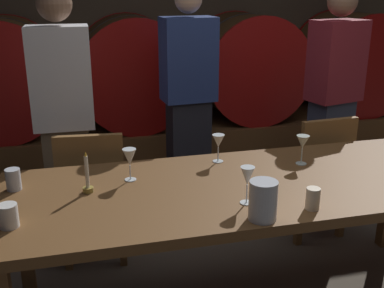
# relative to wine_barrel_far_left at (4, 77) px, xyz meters

# --- Properties ---
(back_wall) EXTENTS (6.34, 0.24, 2.59)m
(back_wall) POSITION_rel_wine_barrel_far_left_xyz_m (1.67, 0.55, 0.35)
(back_wall) COLOR brown
(back_wall) RESTS_ON ground
(barrel_shelf) EXTENTS (5.71, 0.90, 0.45)m
(barrel_shelf) POSITION_rel_wine_barrel_far_left_xyz_m (1.67, 0.00, -0.72)
(barrel_shelf) COLOR brown
(barrel_shelf) RESTS_ON ground
(wine_barrel_far_left) EXTENTS (1.01, 0.80, 1.01)m
(wine_barrel_far_left) POSITION_rel_wine_barrel_far_left_xyz_m (0.00, 0.00, 0.00)
(wine_barrel_far_left) COLOR brown
(wine_barrel_far_left) RESTS_ON barrel_shelf
(wine_barrel_center_left) EXTENTS (1.01, 0.80, 1.01)m
(wine_barrel_center_left) POSITION_rel_wine_barrel_far_left_xyz_m (1.10, 0.00, 0.00)
(wine_barrel_center_left) COLOR #513319
(wine_barrel_center_left) RESTS_ON barrel_shelf
(wine_barrel_center_right) EXTENTS (1.01, 0.80, 1.01)m
(wine_barrel_center_right) POSITION_rel_wine_barrel_far_left_xyz_m (2.21, 0.00, 0.00)
(wine_barrel_center_right) COLOR #513319
(wine_barrel_center_right) RESTS_ON barrel_shelf
(wine_barrel_far_right) EXTENTS (1.01, 0.80, 1.01)m
(wine_barrel_far_right) POSITION_rel_wine_barrel_far_left_xyz_m (3.34, 0.00, 0.00)
(wine_barrel_far_right) COLOR brown
(wine_barrel_far_right) RESTS_ON barrel_shelf
(dining_table) EXTENTS (2.47, 0.91, 0.75)m
(dining_table) POSITION_rel_wine_barrel_far_left_xyz_m (1.39, -2.25, -0.26)
(dining_table) COLOR brown
(dining_table) RESTS_ON ground
(chair_left) EXTENTS (0.44, 0.44, 0.88)m
(chair_left) POSITION_rel_wine_barrel_far_left_xyz_m (0.63, -1.54, -0.45)
(chair_left) COLOR brown
(chair_left) RESTS_ON ground
(chair_right) EXTENTS (0.43, 0.43, 0.88)m
(chair_right) POSITION_rel_wine_barrel_far_left_xyz_m (2.14, -1.59, -0.45)
(chair_right) COLOR brown
(chair_right) RESTS_ON ground
(guest_left) EXTENTS (0.38, 0.25, 1.70)m
(guest_left) POSITION_rel_wine_barrel_far_left_xyz_m (0.49, -1.22, -0.07)
(guest_left) COLOR brown
(guest_left) RESTS_ON ground
(guest_center) EXTENTS (0.40, 0.27, 1.70)m
(guest_center) POSITION_rel_wine_barrel_far_left_xyz_m (1.39, -0.99, -0.08)
(guest_center) COLOR black
(guest_center) RESTS_ON ground
(guest_right) EXTENTS (0.43, 0.33, 1.69)m
(guest_right) POSITION_rel_wine_barrel_far_left_xyz_m (2.45, -1.20, -0.07)
(guest_right) COLOR #33384C
(guest_right) RESTS_ON ground
(candle_center) EXTENTS (0.05, 0.05, 0.21)m
(candle_center) POSITION_rel_wine_barrel_far_left_xyz_m (0.60, -2.16, -0.13)
(candle_center) COLOR olive
(candle_center) RESTS_ON dining_table
(pitcher) EXTENTS (0.12, 0.12, 0.17)m
(pitcher) POSITION_rel_wine_barrel_far_left_xyz_m (1.30, -2.63, -0.10)
(pitcher) COLOR silver
(pitcher) RESTS_ON dining_table
(wine_glass_far_left) EXTENTS (0.07, 0.07, 0.17)m
(wine_glass_far_left) POSITION_rel_wine_barrel_far_left_xyz_m (0.81, -2.06, -0.07)
(wine_glass_far_left) COLOR white
(wine_glass_far_left) RESTS_ON dining_table
(wine_glass_left) EXTENTS (0.07, 0.07, 0.18)m
(wine_glass_left) POSITION_rel_wine_barrel_far_left_xyz_m (1.29, -2.46, -0.06)
(wine_glass_left) COLOR white
(wine_glass_left) RESTS_ON dining_table
(wine_glass_center) EXTENTS (0.07, 0.07, 0.16)m
(wine_glass_center) POSITION_rel_wine_barrel_far_left_xyz_m (1.33, -1.92, -0.07)
(wine_glass_center) COLOR white
(wine_glass_center) RESTS_ON dining_table
(wine_glass_right) EXTENTS (0.07, 0.07, 0.17)m
(wine_glass_right) POSITION_rel_wine_barrel_far_left_xyz_m (1.76, -2.07, -0.07)
(wine_glass_right) COLOR silver
(wine_glass_right) RESTS_ON dining_table
(cup_left) EXTENTS (0.07, 0.07, 0.11)m
(cup_left) POSITION_rel_wine_barrel_far_left_xyz_m (0.25, -2.04, -0.14)
(cup_left) COLOR silver
(cup_left) RESTS_ON dining_table
(cup_center) EXTENTS (0.08, 0.08, 0.10)m
(cup_center) POSITION_rel_wine_barrel_far_left_xyz_m (0.27, -2.43, -0.14)
(cup_center) COLOR white
(cup_center) RESTS_ON dining_table
(cup_right) EXTENTS (0.06, 0.06, 0.10)m
(cup_right) POSITION_rel_wine_barrel_far_left_xyz_m (1.56, -2.59, -0.14)
(cup_right) COLOR beige
(cup_right) RESTS_ON dining_table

